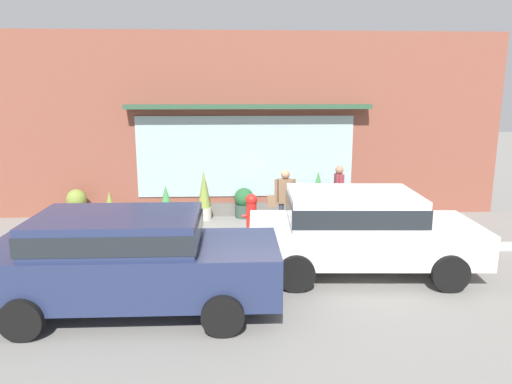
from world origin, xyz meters
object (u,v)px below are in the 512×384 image
(parked_car_navy, at_px, (129,257))
(potted_plant_window_right, at_px, (204,196))
(fire_hydrant, at_px, (251,214))
(potted_plant_near_hydrant, at_px, (244,202))
(pedestrian_passerby, at_px, (339,191))
(parked_car_white, at_px, (358,227))
(potted_plant_doorstep, at_px, (318,195))
(potted_plant_low_front, at_px, (166,204))
(pedestrian_with_handbag, at_px, (284,197))
(potted_plant_window_left, at_px, (110,208))
(potted_plant_corner_tall, at_px, (77,202))

(parked_car_navy, xyz_separation_m, potted_plant_window_right, (0.84, 5.43, -0.24))
(fire_hydrant, relative_size, potted_plant_near_hydrant, 1.23)
(pedestrian_passerby, relative_size, parked_car_white, 0.35)
(pedestrian_passerby, distance_m, parked_car_white, 3.31)
(parked_car_navy, distance_m, potted_plant_window_right, 5.50)
(potted_plant_doorstep, xyz_separation_m, potted_plant_window_right, (-3.12, -0.16, 0.05))
(parked_car_navy, height_order, potted_plant_low_front, parked_car_navy)
(parked_car_white, bearing_deg, potted_plant_low_front, 140.39)
(pedestrian_with_handbag, relative_size, parked_car_white, 0.36)
(pedestrian_with_handbag, height_order, potted_plant_window_left, pedestrian_with_handbag)
(pedestrian_with_handbag, bearing_deg, potted_plant_window_right, -35.52)
(fire_hydrant, xyz_separation_m, parked_car_navy, (-2.06, -4.00, 0.38))
(parked_car_navy, height_order, parked_car_white, parked_car_navy)
(pedestrian_passerby, xyz_separation_m, potted_plant_low_front, (-4.51, 0.51, -0.42))
(pedestrian_with_handbag, xyz_separation_m, parked_car_navy, (-2.85, -3.96, -0.02))
(pedestrian_with_handbag, height_order, potted_plant_near_hydrant, pedestrian_with_handbag)
(potted_plant_window_left, bearing_deg, potted_plant_near_hydrant, 5.87)
(pedestrian_passerby, height_order, potted_plant_corner_tall, pedestrian_passerby)
(parked_car_white, distance_m, potted_plant_near_hydrant, 4.64)
(pedestrian_with_handbag, distance_m, potted_plant_doorstep, 2.00)
(parked_car_navy, height_order, potted_plant_corner_tall, parked_car_navy)
(fire_hydrant, height_order, potted_plant_near_hydrant, fire_hydrant)
(potted_plant_corner_tall, relative_size, potted_plant_window_left, 1.01)
(pedestrian_passerby, relative_size, potted_plant_doorstep, 1.21)
(fire_hydrant, relative_size, potted_plant_low_front, 1.02)
(parked_car_white, xyz_separation_m, potted_plant_near_hydrant, (-2.07, 4.12, -0.48))
(parked_car_white, relative_size, potted_plant_low_front, 4.46)
(potted_plant_low_front, distance_m, potted_plant_window_left, 1.47)
(fire_hydrant, bearing_deg, potted_plant_window_left, 161.55)
(fire_hydrant, xyz_separation_m, potted_plant_window_right, (-1.22, 1.43, 0.14))
(pedestrian_with_handbag, xyz_separation_m, parked_car_white, (1.14, -2.49, -0.02))
(potted_plant_near_hydrant, bearing_deg, fire_hydrant, -85.09)
(parked_car_white, relative_size, potted_plant_near_hydrant, 5.36)
(potted_plant_corner_tall, xyz_separation_m, potted_plant_near_hydrant, (4.48, 0.14, -0.09))
(parked_car_navy, height_order, potted_plant_doorstep, parked_car_navy)
(parked_car_white, bearing_deg, potted_plant_near_hydrant, 119.54)
(potted_plant_window_right, bearing_deg, pedestrian_passerby, -10.76)
(potted_plant_low_front, bearing_deg, potted_plant_window_left, -178.13)
(pedestrian_passerby, distance_m, potted_plant_near_hydrant, 2.61)
(parked_car_white, height_order, potted_plant_window_right, parked_car_white)
(potted_plant_window_right, xyz_separation_m, potted_plant_window_left, (-2.47, -0.20, -0.25))
(potted_plant_corner_tall, bearing_deg, potted_plant_window_left, -13.79)
(fire_hydrant, bearing_deg, parked_car_navy, -117.26)
(parked_car_white, xyz_separation_m, potted_plant_window_right, (-3.15, 3.96, -0.24))
(potted_plant_window_left, bearing_deg, potted_plant_low_front, 1.87)
(potted_plant_corner_tall, height_order, potted_plant_window_right, potted_plant_window_right)
(pedestrian_with_handbag, distance_m, potted_plant_corner_tall, 5.62)
(fire_hydrant, xyz_separation_m, pedestrian_with_handbag, (0.79, -0.03, 0.40))
(potted_plant_window_right, bearing_deg, fire_hydrant, -49.62)
(fire_hydrant, distance_m, parked_car_navy, 4.51)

